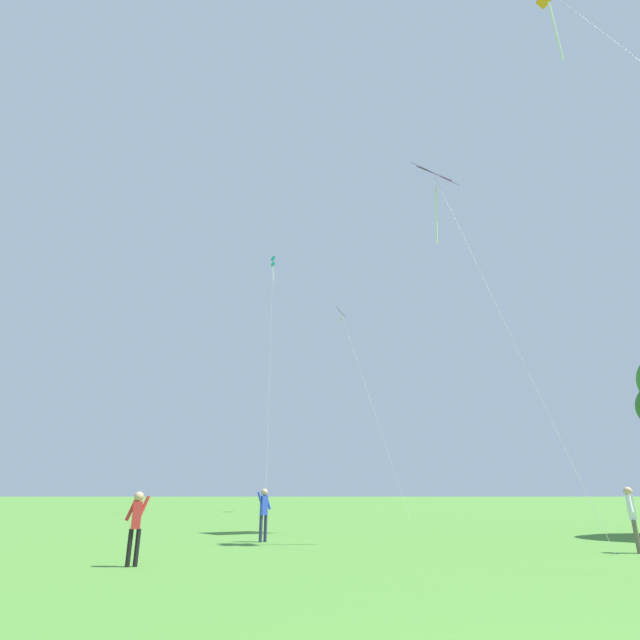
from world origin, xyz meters
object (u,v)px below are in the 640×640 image
person_near_tree (264,509)px  person_in_blue_jacket (632,513)px  kite_black_large (345,324)px  kite_teal_box (273,266)px  person_in_red_shirt (136,521)px  kite_purple_streamer (436,189)px

person_near_tree → person_in_blue_jacket: person_in_blue_jacket is taller
kite_black_large → person_near_tree: kite_black_large is taller
kite_black_large → person_in_blue_jacket: (6.52, -29.14, -15.68)m
kite_teal_box → person_in_red_shirt: (-0.24, -29.16, -20.63)m
person_in_red_shirt → person_in_blue_jacket: size_ratio=0.93×
person_in_red_shirt → person_near_tree: 6.51m
kite_purple_streamer → kite_black_large: 23.02m
kite_teal_box → person_in_blue_jacket: 36.14m
person_in_red_shirt → person_near_tree: size_ratio=0.94×
kite_purple_streamer → person_in_red_shirt: bearing=-139.5°
kite_purple_streamer → kite_teal_box: 23.24m
kite_teal_box → kite_black_large: bearing=20.6°
person_in_red_shirt → person_near_tree: person_near_tree is taller
kite_black_large → person_near_tree: size_ratio=10.63×
kite_black_large → person_in_red_shirt: 36.10m
person_in_red_shirt → person_in_blue_jacket: person_in_blue_jacket is taller
kite_purple_streamer → person_in_red_shirt: size_ratio=10.94×
kite_purple_streamer → person_near_tree: (-8.02, -2.93, -15.33)m
person_in_blue_jacket → kite_teal_box: bearing=116.6°
person_near_tree → person_in_blue_jacket: (11.09, -3.45, 0.02)m
person_near_tree → person_in_red_shirt: bearing=-112.2°
kite_purple_streamer → kite_teal_box: kite_teal_box is taller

